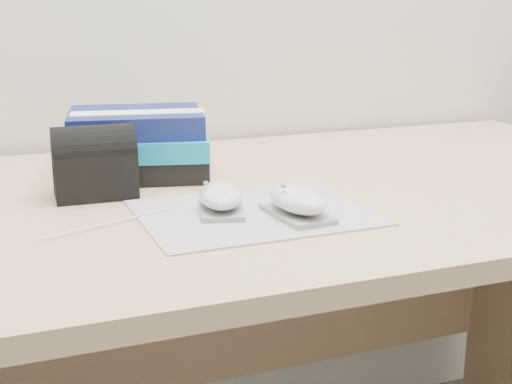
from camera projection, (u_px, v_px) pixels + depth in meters
name	position (u px, v px, depth m)	size (l,w,h in m)	color
desk	(236.00, 309.00, 1.26)	(1.60, 0.80, 0.73)	tan
mousepad	(254.00, 213.00, 1.01)	(0.32, 0.25, 0.00)	gray
mouse_rear	(221.00, 198.00, 1.01)	(0.09, 0.12, 0.05)	gray
mouse_front	(298.00, 202.00, 0.99)	(0.07, 0.12, 0.05)	gray
usb_cable	(110.00, 223.00, 0.96)	(0.00, 0.00, 0.20)	white
book_stack	(139.00, 144.00, 1.22)	(0.26, 0.23, 0.11)	black
pouch	(94.00, 162.00, 1.09)	(0.13, 0.09, 0.11)	black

